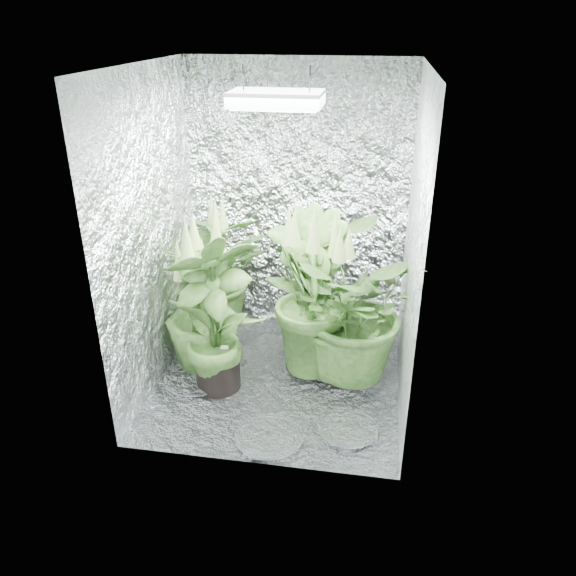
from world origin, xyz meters
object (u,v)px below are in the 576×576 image
Objects in this scene: grow_lamp at (276,99)px; plant_e at (348,309)px; plant_b at (303,281)px; plant_c at (308,296)px; plant_f at (214,313)px; circulation_fan at (369,322)px; plant_a at (210,268)px; plant_d at (202,311)px.

grow_lamp is 1.38m from plant_e.
plant_b is 0.37m from plant_c.
grow_lamp reaches higher than plant_f.
plant_c is 0.69m from circulation_fan.
circulation_fan is (0.49, 0.05, -0.32)m from plant_b.
plant_a is 2.63× the size of circulation_fan.
plant_e is (0.44, 0.11, -1.30)m from grow_lamp.
plant_e is (0.27, -0.09, -0.03)m from plant_c.
plant_c is at bearing -77.13° from plant_b.
circulation_fan is at bearing 25.52° from plant_d.
plant_f is (0.15, -0.20, 0.11)m from plant_d.
plant_a reaches higher than circulation_fan.
plant_e is at bearing -26.39° from plant_a.
plant_a is 1.26m from circulation_fan.
plant_c is at bearing 48.56° from grow_lamp.
plant_a is at bearing 135.00° from grow_lamp.
grow_lamp is at bearing -166.51° from plant_e.
plant_f is (-0.47, -0.69, 0.07)m from plant_b.
plant_e is at bearing 16.51° from plant_f.
plant_d is at bearing 172.94° from grow_lamp.
plant_b reaches higher than plant_a.
circulation_fan is at bearing -2.12° from plant_a.
plant_d is at bearing -177.69° from plant_e.
plant_c is at bearing -155.42° from circulation_fan.
plant_a is (-0.64, 0.64, -1.32)m from grow_lamp.
plant_e is 0.92× the size of plant_f.
plant_b is at bearing 128.49° from plant_e.
plant_e reaches higher than plant_b.
plant_b is 0.97× the size of plant_e.
plant_a is 0.93m from plant_c.
plant_e is (0.97, 0.04, 0.08)m from plant_d.
plant_c is 0.72m from plant_d.
plant_a is at bearing 150.89° from plant_c.
plant_b reaches higher than plant_d.
plant_b is 0.78m from plant_d.
circulation_fan is at bearing 74.18° from plant_e.
plant_b is at bearing 37.93° from plant_d.
plant_d is 0.82× the size of plant_f.
plant_d reaches higher than circulation_fan.
plant_a reaches higher than plant_d.
plant_c reaches higher than plant_d.
plant_e is 2.74× the size of circulation_fan.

